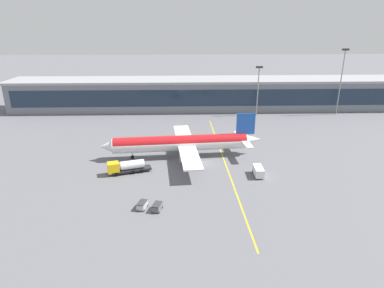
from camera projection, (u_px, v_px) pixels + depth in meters
The scene contains 10 objects.
ground_plane at pixel (204, 163), 89.76m from camera, with size 700.00×700.00×0.00m, color slate.
apron_lead_in_line at pixel (224, 160), 91.82m from camera, with size 0.30×80.00×0.01m, color yellow.
terminal_building at pixel (208, 94), 146.42m from camera, with size 172.61×19.71×13.26m.
main_airliner at pixel (182, 143), 92.86m from camera, with size 45.68×36.25×12.16m.
fuel_tanker at pixel (126, 167), 83.21m from camera, with size 11.06×5.53×3.25m.
crew_van at pixel (258, 171), 81.95m from camera, with size 2.25×5.06×2.30m.
baggage_cart_0 at pixel (142, 205), 67.36m from camera, with size 2.20×2.96×1.48m.
baggage_cart_1 at pixel (157, 207), 66.66m from camera, with size 2.20×2.96×1.48m.
apron_light_mast_0 at pixel (258, 86), 133.99m from camera, with size 2.80×0.50×19.98m.
apron_light_mast_1 at pixel (341, 77), 133.87m from camera, with size 2.80×0.50×26.67m.
Camera 1 is at (-5.92, -82.50, 35.40)m, focal length 30.89 mm.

